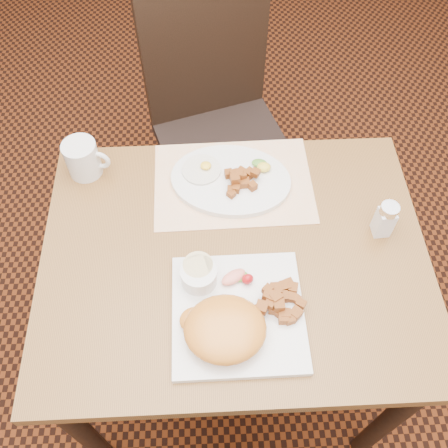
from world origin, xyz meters
TOP-DOWN VIEW (x-y plane):
  - ground at (0.00, 0.00)m, footprint 8.00×8.00m
  - table at (0.00, 0.00)m, footprint 0.90×0.70m
  - chair_far at (-0.02, 0.68)m, footprint 0.53×0.53m
  - placemat at (0.01, 0.21)m, footprint 0.40×0.29m
  - plate_square at (-0.00, -0.15)m, footprint 0.28×0.28m
  - plate_oval at (0.00, 0.21)m, footprint 0.34×0.28m
  - hollandaise_mound at (-0.03, -0.20)m, footprint 0.18×0.15m
  - ramekin at (-0.08, -0.07)m, footprint 0.08×0.09m
  - garnish_sq at (0.00, -0.07)m, footprint 0.08×0.06m
  - fried_egg at (-0.07, 0.24)m, footprint 0.10×0.10m
  - garnish_ov at (0.08, 0.24)m, footprint 0.05×0.05m
  - salt_shaker at (0.35, 0.05)m, footprint 0.04×0.04m
  - coffee_mug at (-0.37, 0.27)m, footprint 0.12×0.09m
  - home_fries_sq at (0.08, -0.14)m, footprint 0.13×0.11m
  - home_fries_ov at (0.02, 0.20)m, footprint 0.09×0.09m

SIDE VIEW (x-z plane):
  - ground at x=0.00m, z-range 0.00..0.00m
  - chair_far at x=-0.02m, z-range 0.05..1.02m
  - table at x=0.00m, z-range 0.27..1.02m
  - placemat at x=0.01m, z-range 0.75..0.75m
  - plate_square at x=0.00m, z-range 0.75..0.77m
  - plate_oval at x=0.00m, z-range 0.75..0.77m
  - fried_egg at x=-0.07m, z-range 0.76..0.78m
  - garnish_sq at x=0.00m, z-range 0.76..0.79m
  - garnish_ov at x=0.08m, z-range 0.77..0.79m
  - home_fries_sq at x=0.08m, z-range 0.76..0.80m
  - home_fries_ov at x=0.02m, z-range 0.77..0.80m
  - ramekin at x=-0.08m, z-range 0.77..0.81m
  - hollandaise_mound at x=-0.03m, z-range 0.76..0.83m
  - coffee_mug at x=-0.37m, z-range 0.75..0.85m
  - salt_shaker at x=0.35m, z-range 0.75..0.85m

